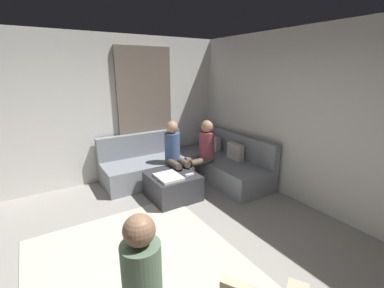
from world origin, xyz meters
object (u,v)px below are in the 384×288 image
at_px(sectional_couch, 190,165).
at_px(person_on_couch_back, 202,150).
at_px(ottoman, 173,186).
at_px(coffee_mug, 175,166).
at_px(game_remote, 189,174).
at_px(person_on_couch_side, 175,152).
at_px(person_on_armchair, 154,288).

xyz_separation_m(sectional_couch, person_on_couch_back, (0.32, 0.06, 0.38)).
xyz_separation_m(ottoman, person_on_couch_back, (-0.22, 0.74, 0.45)).
bearing_deg(sectional_couch, coffee_mug, -57.58).
distance_m(game_remote, person_on_couch_side, 0.62).
bearing_deg(person_on_couch_side, coffee_mug, 62.95).
bearing_deg(sectional_couch, person_on_couch_side, -70.56).
bearing_deg(coffee_mug, person_on_couch_side, 152.95).
xyz_separation_m(sectional_couch, ottoman, (0.54, -0.69, -0.07)).
height_order(coffee_mug, person_on_couch_back, person_on_couch_back).
relative_size(coffee_mug, person_on_couch_side, 0.08).
relative_size(sectional_couch, person_on_couch_side, 2.12).
distance_m(sectional_couch, coffee_mug, 0.63).
bearing_deg(sectional_couch, person_on_couch_back, 9.72).
height_order(sectional_couch, person_on_couch_back, person_on_couch_back).
distance_m(sectional_couch, person_on_couch_back, 0.50).
xyz_separation_m(person_on_couch_back, person_on_couch_side, (-0.17, -0.47, 0.00)).
bearing_deg(person_on_couch_back, coffee_mug, 90.12).
bearing_deg(game_remote, coffee_mug, -174.29).
relative_size(coffee_mug, person_on_couch_back, 0.08).
xyz_separation_m(sectional_couch, person_on_couch_side, (0.15, -0.42, 0.38)).
relative_size(sectional_couch, person_on_couch_back, 2.12).
height_order(ottoman, coffee_mug, coffee_mug).
distance_m(sectional_couch, person_on_couch_side, 0.58).
relative_size(game_remote, person_on_armchair, 0.13).
relative_size(person_on_couch_back, person_on_armchair, 1.02).
bearing_deg(game_remote, person_on_couch_side, 175.10).
height_order(person_on_couch_side, person_on_armchair, person_on_couch_side).
relative_size(person_on_couch_side, person_on_armchair, 1.02).
relative_size(sectional_couch, ottoman, 3.36).
distance_m(ottoman, game_remote, 0.36).
xyz_separation_m(sectional_couch, coffee_mug, (0.32, -0.51, 0.19)).
bearing_deg(coffee_mug, person_on_couch_back, 90.12).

